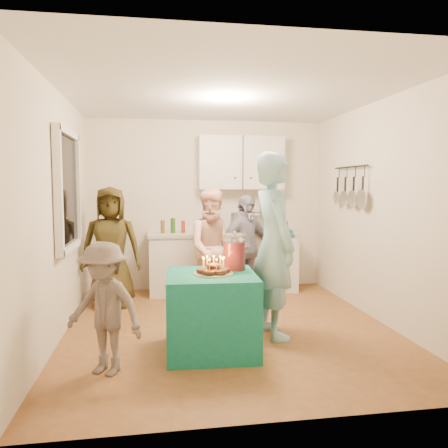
{
  "coord_description": "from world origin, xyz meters",
  "views": [
    {
      "loc": [
        -0.81,
        -4.74,
        1.6
      ],
      "look_at": [
        0.0,
        0.35,
        1.15
      ],
      "focal_mm": 35.0,
      "sensor_mm": 36.0,
      "label": 1
    }
  ],
  "objects": [
    {
      "name": "pot_rack",
      "position": [
        1.72,
        0.7,
        1.6
      ],
      "size": [
        0.12,
        1.0,
        0.6
      ],
      "primitive_type": "cube",
      "color": "black",
      "rests_on": "right_wall"
    },
    {
      "name": "woman_back_center",
      "position": [
        -0.04,
        0.87,
        0.78
      ],
      "size": [
        0.77,
        0.6,
        1.57
      ],
      "primitive_type": "imported",
      "rotation": [
        0.0,
        0.0,
        0.01
      ],
      "color": "#FA9B82",
      "rests_on": "floor"
    },
    {
      "name": "upper_cabinet",
      "position": [
        0.5,
        1.85,
        1.95
      ],
      "size": [
        1.3,
        0.3,
        0.8
      ],
      "primitive_type": "cube",
      "color": "white",
      "rests_on": "back_wall"
    },
    {
      "name": "man_birthday",
      "position": [
        0.43,
        -0.3,
        0.98
      ],
      "size": [
        0.54,
        0.76,
        1.95
      ],
      "primitive_type": "imported",
      "rotation": [
        0.0,
        0.0,
        1.68
      ],
      "color": "#9FD8E7",
      "rests_on": "floor"
    },
    {
      "name": "floor",
      "position": [
        0.0,
        0.0,
        0.0
      ],
      "size": [
        4.0,
        4.0,
        0.0
      ],
      "primitive_type": "plane",
      "color": "brown",
      "rests_on": "ground"
    },
    {
      "name": "child_near_left",
      "position": [
        -1.24,
        -1.01,
        0.57
      ],
      "size": [
        0.85,
        0.74,
        1.13
      ],
      "primitive_type": "imported",
      "rotation": [
        0.0,
        0.0,
        -0.54
      ],
      "color": "#5E514B",
      "rests_on": "floor"
    },
    {
      "name": "donut_cake",
      "position": [
        -0.26,
        -0.68,
        0.85
      ],
      "size": [
        0.38,
        0.38,
        0.18
      ],
      "primitive_type": null,
      "color": "#381C0C",
      "rests_on": "party_table"
    },
    {
      "name": "counter",
      "position": [
        0.2,
        1.7,
        0.43
      ],
      "size": [
        2.2,
        0.58,
        0.86
      ],
      "primitive_type": "cube",
      "color": "white",
      "rests_on": "floor"
    },
    {
      "name": "ceiling",
      "position": [
        0.0,
        0.0,
        2.6
      ],
      "size": [
        4.0,
        4.0,
        0.0
      ],
      "primitive_type": "plane",
      "color": "white",
      "rests_on": "floor"
    },
    {
      "name": "punch_jar",
      "position": [
        -0.02,
        -0.47,
        0.93
      ],
      "size": [
        0.22,
        0.22,
        0.34
      ],
      "primitive_type": "cylinder",
      "color": "red",
      "rests_on": "party_table"
    },
    {
      "name": "left_wall",
      "position": [
        -1.8,
        0.0,
        1.3
      ],
      "size": [
        4.0,
        4.0,
        0.0
      ],
      "primitive_type": "plane",
      "color": "silver",
      "rests_on": "floor"
    },
    {
      "name": "window_night",
      "position": [
        -1.77,
        0.3,
        1.55
      ],
      "size": [
        0.04,
        1.0,
        1.2
      ],
      "primitive_type": "cube",
      "color": "black",
      "rests_on": "left_wall"
    },
    {
      "name": "back_wall",
      "position": [
        0.0,
        2.0,
        1.3
      ],
      "size": [
        3.6,
        3.6,
        0.0
      ],
      "primitive_type": "plane",
      "color": "silver",
      "rests_on": "floor"
    },
    {
      "name": "microwave",
      "position": [
        0.62,
        1.7,
        1.05
      ],
      "size": [
        0.57,
        0.45,
        0.28
      ],
      "primitive_type": "imported",
      "rotation": [
        0.0,
        0.0,
        0.22
      ],
      "color": "white",
      "rests_on": "countertop"
    },
    {
      "name": "woman_back_right",
      "position": [
        0.43,
        1.19,
        0.74
      ],
      "size": [
        0.93,
        0.75,
        1.48
      ],
      "primitive_type": "imported",
      "rotation": [
        0.0,
        0.0,
        0.53
      ],
      "color": "#131139",
      "rests_on": "floor"
    },
    {
      "name": "woman_back_left",
      "position": [
        -1.39,
        1.14,
        0.8
      ],
      "size": [
        0.78,
        0.51,
        1.59
      ],
      "primitive_type": "imported",
      "rotation": [
        0.0,
        0.0,
        -0.01
      ],
      "color": "brown",
      "rests_on": "floor"
    },
    {
      "name": "countertop",
      "position": [
        0.2,
        1.7,
        0.89
      ],
      "size": [
        2.24,
        0.62,
        0.05
      ],
      "primitive_type": "cube",
      "color": "beige",
      "rests_on": "counter"
    },
    {
      "name": "right_wall",
      "position": [
        1.8,
        0.0,
        1.3
      ],
      "size": [
        4.0,
        4.0,
        0.0
      ],
      "primitive_type": "plane",
      "color": "silver",
      "rests_on": "floor"
    },
    {
      "name": "party_table",
      "position": [
        -0.28,
        -0.65,
        0.38
      ],
      "size": [
        0.89,
        0.89,
        0.76
      ],
      "primitive_type": "cube",
      "rotation": [
        0.0,
        0.0,
        -0.05
      ],
      "color": "#11725C",
      "rests_on": "floor"
    }
  ]
}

